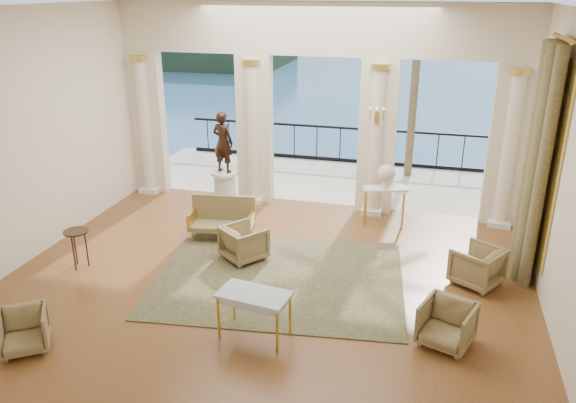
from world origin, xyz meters
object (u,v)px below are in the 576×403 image
(settee, at_px, (222,218))
(side_table, at_px, (76,236))
(armchair_a, at_px, (23,329))
(statue, at_px, (223,142))
(armchair_b, at_px, (447,322))
(game_table, at_px, (254,298))
(armchair_c, at_px, (477,264))
(console_table, at_px, (385,194))
(armchair_d, at_px, (244,241))
(pedestal, at_px, (225,198))

(settee, bearing_deg, side_table, -145.95)
(armchair_a, xyz_separation_m, statue, (1.09, 5.05, 1.44))
(armchair_b, bearing_deg, settee, 169.44)
(armchair_b, xyz_separation_m, game_table, (-2.70, -0.50, 0.27))
(settee, bearing_deg, armchair_c, -15.86)
(game_table, height_order, statue, statue)
(armchair_a, xyz_separation_m, console_table, (4.42, 5.71, 0.38))
(armchair_d, relative_size, side_table, 1.01)
(statue, bearing_deg, armchair_d, 134.94)
(armchair_d, xyz_separation_m, console_table, (2.35, 2.27, 0.34))
(side_table, bearing_deg, console_table, 33.01)
(armchair_c, bearing_deg, statue, -73.97)
(armchair_c, height_order, statue, statue)
(armchair_b, relative_size, pedestal, 0.63)
(armchair_b, height_order, console_table, console_table)
(armchair_b, distance_m, settee, 5.09)
(settee, xyz_separation_m, console_table, (3.08, 1.48, 0.28))
(armchair_c, height_order, side_table, armchair_c)
(settee, height_order, side_table, settee)
(pedestal, distance_m, statue, 1.23)
(armchair_a, relative_size, statue, 0.51)
(console_table, relative_size, side_table, 1.34)
(settee, bearing_deg, armchair_d, -55.22)
(armchair_d, height_order, settee, settee)
(armchair_c, distance_m, settee, 4.92)
(armchair_a, distance_m, armchair_c, 7.16)
(game_table, bearing_deg, pedestal, 124.31)
(side_table, bearing_deg, armchair_c, 9.74)
(settee, relative_size, game_table, 1.25)
(settee, bearing_deg, pedestal, 98.66)
(armchair_b, distance_m, statue, 5.92)
(armchair_d, relative_size, settee, 0.53)
(statue, bearing_deg, side_table, 69.72)
(armchair_a, xyz_separation_m, pedestal, (1.09, 5.05, 0.22))
(pedestal, bearing_deg, armchair_a, -102.14)
(statue, bearing_deg, armchair_c, 177.44)
(game_table, distance_m, statue, 4.51)
(armchair_b, distance_m, game_table, 2.76)
(settee, relative_size, statue, 1.06)
(armchair_d, height_order, pedestal, pedestal)
(armchair_c, distance_m, game_table, 4.01)
(game_table, height_order, console_table, console_table)
(armchair_b, xyz_separation_m, statue, (-4.63, 3.41, 1.41))
(armchair_d, bearing_deg, settee, -10.20)
(armchair_d, relative_size, game_table, 0.67)
(armchair_b, height_order, game_table, armchair_b)
(armchair_a, xyz_separation_m, armchair_b, (5.71, 1.64, 0.03))
(statue, height_order, console_table, statue)
(settee, relative_size, console_table, 1.42)
(armchair_b, bearing_deg, pedestal, 163.60)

